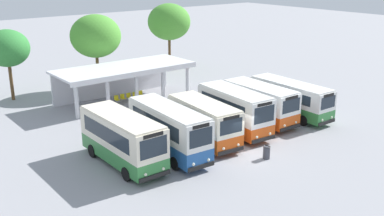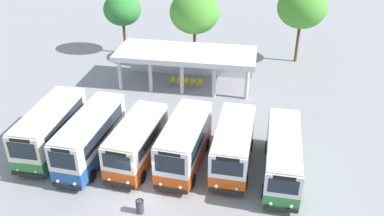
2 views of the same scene
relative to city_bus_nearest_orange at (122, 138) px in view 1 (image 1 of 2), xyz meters
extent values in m
plane|color=#939399|center=(7.65, -3.68, -1.87)|extent=(180.00, 180.00, 0.00)
cylinder|color=black|center=(1.12, -2.30, -1.42)|extent=(0.22, 0.90, 0.90)
cylinder|color=black|center=(-1.12, -2.30, -1.42)|extent=(0.22, 0.90, 0.90)
cylinder|color=black|center=(1.12, 2.32, -1.42)|extent=(0.22, 0.90, 0.90)
cylinder|color=black|center=(-1.12, 2.33, -1.42)|extent=(0.22, 0.90, 0.90)
cube|color=#337F3D|center=(0.00, 0.01, -0.98)|extent=(2.36, 7.46, 1.01)
cube|color=beige|center=(0.00, 0.01, 0.46)|extent=(2.36, 7.46, 1.88)
cube|color=beige|center=(0.00, 0.01, 1.46)|extent=(2.28, 7.24, 0.12)
cube|color=black|center=(-0.01, -3.74, -1.35)|extent=(2.22, 0.10, 0.28)
cube|color=#1E2833|center=(-0.01, -3.70, 0.51)|extent=(1.92, 0.05, 1.22)
cube|color=black|center=(-0.01, -3.70, 1.28)|extent=(1.40, 0.05, 0.24)
cube|color=#1E2833|center=(1.16, 0.11, 0.51)|extent=(0.05, 5.96, 1.04)
cube|color=#1E2833|center=(-1.16, 0.12, 0.51)|extent=(0.05, 5.96, 1.04)
sphere|color=#EAEACC|center=(0.64, -3.74, -1.04)|extent=(0.20, 0.20, 0.20)
sphere|color=#EAEACC|center=(-0.65, -3.73, -1.04)|extent=(0.20, 0.20, 0.20)
cylinder|color=black|center=(4.15, -3.01, -1.42)|extent=(0.28, 0.91, 0.90)
cylinder|color=black|center=(2.13, -2.89, -1.42)|extent=(0.28, 0.91, 0.90)
cylinder|color=black|center=(4.45, 1.70, -1.42)|extent=(0.28, 0.91, 0.90)
cylinder|color=black|center=(2.43, 1.82, -1.42)|extent=(0.28, 0.91, 0.90)
cube|color=#23569E|center=(3.29, -0.59, -0.92)|extent=(2.59, 7.73, 1.14)
cube|color=silver|center=(3.29, -0.59, 0.56)|extent=(2.59, 7.73, 1.82)
cube|color=silver|center=(3.29, -0.59, 1.54)|extent=(2.52, 7.50, 0.12)
cube|color=black|center=(3.05, -4.42, -1.35)|extent=(2.02, 0.22, 0.28)
cube|color=#1E2833|center=(3.06, -4.38, 0.61)|extent=(1.74, 0.16, 1.19)
cube|color=black|center=(3.06, -4.38, 1.36)|extent=(1.28, 0.13, 0.24)
cube|color=#1E2833|center=(4.35, -0.56, 0.61)|extent=(0.42, 6.08, 1.00)
cube|color=#1E2833|center=(2.25, -0.43, 0.61)|extent=(0.42, 6.08, 1.00)
sphere|color=#EAEACC|center=(3.64, -4.45, -1.04)|extent=(0.20, 0.20, 0.20)
sphere|color=#EAEACC|center=(2.47, -4.38, -1.04)|extent=(0.20, 0.20, 0.20)
cylinder|color=black|center=(7.47, -2.56, -1.42)|extent=(0.31, 0.92, 0.90)
cylinder|color=black|center=(5.29, -2.35, -1.42)|extent=(0.31, 0.92, 0.90)
cylinder|color=black|center=(7.87, 1.50, -1.42)|extent=(0.31, 0.92, 0.90)
cylinder|color=black|center=(5.69, 1.72, -1.42)|extent=(0.31, 0.92, 0.90)
cube|color=#D14C14|center=(6.58, -0.42, -0.95)|extent=(2.92, 6.78, 1.06)
cube|color=beige|center=(6.58, -0.42, 0.37)|extent=(2.92, 6.78, 1.59)
cube|color=beige|center=(6.58, -0.42, 1.22)|extent=(2.83, 6.58, 0.12)
cube|color=black|center=(6.26, -3.73, -1.35)|extent=(2.18, 0.31, 0.28)
cube|color=#1E2833|center=(6.26, -3.69, 0.42)|extent=(1.88, 0.23, 1.03)
cube|color=black|center=(6.26, -3.69, 1.04)|extent=(1.37, 0.18, 0.24)
cube|color=#1E2833|center=(7.72, -0.43, 0.42)|extent=(0.55, 5.25, 0.87)
cube|color=#1E2833|center=(5.46, -0.21, 0.42)|extent=(0.55, 5.25, 0.87)
sphere|color=#EAEACC|center=(6.89, -3.78, -1.04)|extent=(0.20, 0.20, 0.20)
sphere|color=#EAEACC|center=(5.63, -3.66, -1.04)|extent=(0.20, 0.20, 0.20)
cylinder|color=black|center=(10.80, -2.40, -1.42)|extent=(0.29, 0.92, 0.90)
cylinder|color=black|center=(8.59, -2.21, -1.42)|extent=(0.29, 0.92, 0.90)
cylinder|color=black|center=(11.15, 1.80, -1.42)|extent=(0.29, 0.92, 0.90)
cylinder|color=black|center=(8.94, 1.98, -1.42)|extent=(0.29, 0.92, 0.90)
cube|color=#D14C14|center=(9.87, -0.21, -0.97)|extent=(2.87, 6.96, 1.04)
cube|color=silver|center=(9.87, -0.21, 0.50)|extent=(2.87, 6.96, 1.89)
cube|color=silver|center=(9.87, -0.21, 1.51)|extent=(2.79, 6.76, 0.12)
cube|color=black|center=(9.58, -3.62, -1.35)|extent=(2.20, 0.28, 0.28)
cube|color=#1E2833|center=(9.59, -3.58, 0.55)|extent=(1.89, 0.21, 1.23)
cube|color=black|center=(9.59, -3.58, 1.33)|extent=(1.39, 0.17, 0.24)
cube|color=#1E2833|center=(11.02, -0.20, 0.55)|extent=(0.49, 5.42, 1.04)
cube|color=#1E2833|center=(8.74, -0.01, 0.55)|extent=(0.49, 5.42, 1.04)
sphere|color=#EAEACC|center=(10.22, -3.67, -1.04)|extent=(0.20, 0.20, 0.20)
sphere|color=#EAEACC|center=(8.95, -3.56, -1.04)|extent=(0.20, 0.20, 0.20)
cylinder|color=black|center=(14.21, -1.92, -1.42)|extent=(0.25, 0.91, 0.90)
cylinder|color=black|center=(11.96, -1.84, -1.42)|extent=(0.25, 0.91, 0.90)
cylinder|color=black|center=(14.36, 2.31, -1.42)|extent=(0.25, 0.91, 0.90)
cylinder|color=black|center=(12.11, 2.39, -1.42)|extent=(0.25, 0.91, 0.90)
cube|color=#D14C14|center=(13.16, 0.24, -0.95)|extent=(2.59, 6.90, 1.07)
cube|color=white|center=(13.16, 0.24, 0.38)|extent=(2.59, 6.90, 1.61)
cube|color=white|center=(13.16, 0.24, 1.25)|extent=(2.51, 6.70, 0.12)
cube|color=black|center=(13.04, -3.20, -1.35)|extent=(2.24, 0.18, 0.28)
cube|color=#1E2833|center=(13.04, -3.16, 0.43)|extent=(1.93, 0.12, 1.05)
cube|color=black|center=(13.04, -3.16, 1.07)|extent=(1.41, 0.10, 0.24)
cube|color=#1E2833|center=(14.33, 0.30, 0.43)|extent=(0.23, 5.46, 0.88)
cube|color=#1E2833|center=(12.00, 0.38, 0.43)|extent=(0.23, 5.46, 0.88)
sphere|color=#EAEACC|center=(13.69, -3.22, -1.04)|extent=(0.20, 0.20, 0.20)
sphere|color=#EAEACC|center=(12.39, -3.17, -1.04)|extent=(0.20, 0.20, 0.20)
cylinder|color=black|center=(17.40, -2.71, -1.42)|extent=(0.25, 0.91, 0.90)
cylinder|color=black|center=(15.36, -2.66, -1.42)|extent=(0.25, 0.91, 0.90)
cylinder|color=black|center=(17.54, 2.15, -1.42)|extent=(0.25, 0.91, 0.90)
cylinder|color=black|center=(15.50, 2.21, -1.42)|extent=(0.25, 0.91, 0.90)
cube|color=#337F3D|center=(16.45, -0.25, -0.99)|extent=(2.37, 7.91, 0.99)
cube|color=silver|center=(16.45, -0.25, 0.26)|extent=(2.37, 7.91, 1.52)
cube|color=silver|center=(16.45, -0.25, 1.09)|extent=(2.30, 7.68, 0.12)
cube|color=black|center=(16.34, -4.21, -1.35)|extent=(2.04, 0.16, 0.28)
cube|color=#1E2833|center=(16.34, -4.16, 0.31)|extent=(1.76, 0.10, 0.99)
cube|color=black|center=(16.34, -4.16, 0.91)|extent=(1.29, 0.09, 0.24)
cube|color=#1E2833|center=(17.52, -0.18, 0.31)|extent=(0.22, 6.28, 0.84)
cube|color=#1E2833|center=(15.39, -0.12, 0.31)|extent=(0.22, 6.28, 0.84)
sphere|color=#EAEACC|center=(16.93, -4.21, -1.04)|extent=(0.20, 0.20, 0.20)
sphere|color=#EAEACC|center=(15.75, -4.18, -1.04)|extent=(0.20, 0.20, 0.20)
cylinder|color=silver|center=(1.61, 10.56, -0.27)|extent=(0.36, 0.36, 3.20)
cylinder|color=silver|center=(4.60, 10.56, -0.27)|extent=(0.36, 0.36, 3.20)
cylinder|color=silver|center=(7.58, 10.56, -0.27)|extent=(0.36, 0.36, 3.20)
cylinder|color=silver|center=(10.57, 10.56, -0.27)|extent=(0.36, 0.36, 3.20)
cylinder|color=silver|center=(13.55, 10.56, -0.27)|extent=(0.36, 0.36, 3.20)
cube|color=silver|center=(7.58, 14.98, -0.27)|extent=(12.74, 0.20, 3.20)
cube|color=silver|center=(7.58, 12.67, 1.43)|extent=(13.24, 5.32, 0.20)
cube|color=silver|center=(7.58, 10.06, 1.19)|extent=(13.24, 0.10, 0.28)
cylinder|color=slate|center=(6.49, 11.86, -1.65)|extent=(0.03, 0.03, 0.44)
cylinder|color=slate|center=(6.14, 11.87, -1.65)|extent=(0.03, 0.03, 0.44)
cylinder|color=slate|center=(6.51, 12.21, -1.65)|extent=(0.03, 0.03, 0.44)
cylinder|color=slate|center=(6.15, 12.23, -1.65)|extent=(0.03, 0.03, 0.44)
cube|color=yellow|center=(6.32, 12.04, -1.41)|extent=(0.46, 0.46, 0.04)
cube|color=yellow|center=(6.33, 12.24, -1.21)|extent=(0.44, 0.06, 0.40)
cylinder|color=slate|center=(7.16, 11.89, -1.65)|extent=(0.03, 0.03, 0.44)
cylinder|color=slate|center=(6.81, 11.90, -1.65)|extent=(0.03, 0.03, 0.44)
cylinder|color=slate|center=(7.18, 12.24, -1.65)|extent=(0.03, 0.03, 0.44)
cylinder|color=slate|center=(6.82, 12.26, -1.65)|extent=(0.03, 0.03, 0.44)
cube|color=yellow|center=(6.99, 12.07, -1.41)|extent=(0.46, 0.46, 0.04)
cube|color=yellow|center=(7.00, 12.27, -1.21)|extent=(0.44, 0.06, 0.40)
cylinder|color=slate|center=(7.83, 11.87, -1.65)|extent=(0.03, 0.03, 0.44)
cylinder|color=slate|center=(7.48, 11.88, -1.65)|extent=(0.03, 0.03, 0.44)
cylinder|color=slate|center=(7.84, 12.22, -1.65)|extent=(0.03, 0.03, 0.44)
cylinder|color=slate|center=(7.49, 12.23, -1.65)|extent=(0.03, 0.03, 0.44)
cube|color=yellow|center=(7.66, 12.05, -1.41)|extent=(0.46, 0.46, 0.04)
cube|color=yellow|center=(7.67, 12.25, -1.21)|extent=(0.44, 0.06, 0.40)
cylinder|color=slate|center=(8.50, 11.81, -1.65)|extent=(0.03, 0.03, 0.44)
cylinder|color=slate|center=(8.15, 11.82, -1.65)|extent=(0.03, 0.03, 0.44)
cylinder|color=slate|center=(8.51, 12.16, -1.65)|extent=(0.03, 0.03, 0.44)
cylinder|color=slate|center=(8.16, 12.17, -1.65)|extent=(0.03, 0.03, 0.44)
cube|color=yellow|center=(8.33, 11.99, -1.41)|extent=(0.46, 0.46, 0.04)
cube|color=yellow|center=(8.34, 12.19, -1.21)|extent=(0.44, 0.06, 0.40)
cylinder|color=slate|center=(9.17, 11.85, -1.65)|extent=(0.03, 0.03, 0.44)
cylinder|color=slate|center=(8.82, 11.86, -1.65)|extent=(0.03, 0.03, 0.44)
cylinder|color=slate|center=(9.18, 12.20, -1.65)|extent=(0.03, 0.03, 0.44)
cylinder|color=slate|center=(8.83, 12.21, -1.65)|extent=(0.03, 0.03, 0.44)
cube|color=yellow|center=(9.00, 12.03, -1.41)|extent=(0.46, 0.46, 0.04)
cube|color=yellow|center=(9.01, 12.23, -1.21)|extent=(0.44, 0.06, 0.40)
cylinder|color=brown|center=(7.51, 18.09, -0.02)|extent=(0.32, 0.32, 3.69)
ellipsoid|color=#4C9933|center=(7.51, 18.09, 3.76)|extent=(5.18, 5.18, 4.41)
cylinder|color=brown|center=(18.46, 20.47, 0.17)|extent=(0.32, 0.32, 4.08)
ellipsoid|color=#4C9933|center=(18.46, 20.47, 4.14)|extent=(5.14, 5.14, 4.37)
cylinder|color=brown|center=(-0.89, 19.75, -0.11)|extent=(0.32, 0.32, 3.52)
ellipsoid|color=#338438|center=(-0.89, 19.75, 3.22)|extent=(4.17, 4.17, 3.54)
cylinder|color=#3F3F47|center=(8.11, -5.32, -1.44)|extent=(0.48, 0.48, 0.85)
torus|color=black|center=(8.11, -5.32, -1.00)|extent=(0.49, 0.49, 0.06)
camera|label=1|loc=(-13.77, -24.82, 10.98)|focal=42.88mm
camera|label=2|loc=(14.25, -22.72, 15.40)|focal=37.86mm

